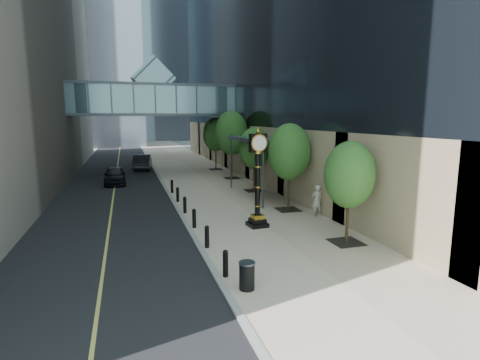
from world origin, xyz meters
name	(u,v)px	position (x,y,z in m)	size (l,w,h in m)	color
ground	(305,280)	(0.00, 0.00, 0.00)	(320.00, 320.00, 0.00)	gray
road	(118,162)	(-7.00, 40.00, 0.01)	(8.00, 180.00, 0.02)	black
sidewalk	(179,160)	(1.00, 40.00, 0.03)	(8.00, 180.00, 0.06)	#C1AC95
curb	(149,161)	(-3.00, 40.00, 0.04)	(0.25, 180.00, 0.07)	gray
distant_tower_c	(120,33)	(-6.00, 120.00, 32.50)	(22.00, 22.00, 65.00)	#9FB2C8
skywalk	(154,98)	(-3.00, 28.00, 7.71)	(17.00, 4.20, 5.80)	slate
entrance_canopy	(262,140)	(3.48, 14.00, 4.19)	(3.00, 8.00, 4.38)	#383F44
bollard_row	(189,212)	(-2.70, 9.00, 0.51)	(0.20, 16.20, 0.90)	black
street_trees	(246,141)	(3.60, 18.13, 3.84)	(3.08, 28.53, 6.34)	black
street_clock	(258,185)	(0.54, 6.65, 2.28)	(1.06, 1.06, 5.12)	black
trash_bin	(247,276)	(-2.28, -0.19, 0.51)	(0.52, 0.52, 0.90)	black
pedestrian	(317,201)	(4.50, 7.53, 1.00)	(0.68, 0.45, 1.87)	#B1ADA2
car_near	(115,175)	(-6.98, 22.73, 0.78)	(1.79, 4.46, 1.52)	black
car_far	(143,162)	(-4.20, 31.65, 0.86)	(1.78, 5.10, 1.68)	black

